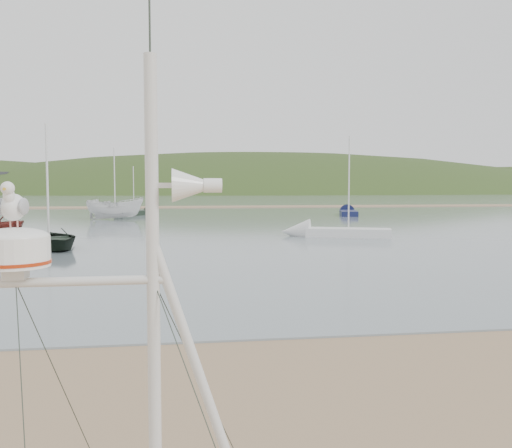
{
  "coord_description": "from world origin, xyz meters",
  "views": [
    {
      "loc": [
        1.14,
        -6.09,
        2.96
      ],
      "look_at": [
        2.16,
        1.0,
        2.46
      ],
      "focal_mm": 38.0,
      "sensor_mm": 36.0,
      "label": 1
    }
  ],
  "objects": [
    {
      "name": "boat_dark",
      "position": [
        -4.84,
        20.1,
        2.41
      ],
      "size": [
        3.44,
        2.48,
        4.74
      ],
      "primitive_type": "imported",
      "rotation": [
        0.0,
        0.0,
        0.5
      ],
      "color": "black",
      "rests_on": "water"
    },
    {
      "name": "mast_rig",
      "position": [
        0.89,
        -2.03,
        1.15
      ],
      "size": [
        2.12,
        2.26,
        4.78
      ],
      "color": "silver",
      "rests_on": "ground"
    },
    {
      "name": "boat_white",
      "position": [
        -4.38,
        42.85,
        2.53
      ],
      "size": [
        1.94,
        1.89,
        4.98
      ],
      "primitive_type": "imported",
      "rotation": [
        0.0,
        0.0,
        1.56
      ],
      "color": "silver",
      "rests_on": "water"
    },
    {
      "name": "sailboat_white_near",
      "position": [
        9.36,
        24.51,
        0.3
      ],
      "size": [
        6.46,
        3.61,
        6.3
      ],
      "color": "silver",
      "rests_on": "ground"
    },
    {
      "name": "sailboat_blue_far",
      "position": [
        18.4,
        47.69,
        0.3
      ],
      "size": [
        3.16,
        6.72,
        6.5
      ],
      "color": "#11173E",
      "rests_on": "ground"
    },
    {
      "name": "hill_ridge",
      "position": [
        18.52,
        235.0,
        -19.7
      ],
      "size": [
        620.0,
        180.0,
        80.0
      ],
      "color": "#243716",
      "rests_on": "ground"
    },
    {
      "name": "sailboat_dark_mid",
      "position": [
        -2.43,
        50.05,
        0.3
      ],
      "size": [
        4.59,
        4.66,
        5.29
      ],
      "color": "black",
      "rests_on": "ground"
    },
    {
      "name": "sandbar",
      "position": [
        0.0,
        70.0,
        0.07
      ],
      "size": [
        560.0,
        7.0,
        0.07
      ],
      "primitive_type": "cube",
      "color": "#876A4E",
      "rests_on": "water"
    },
    {
      "name": "far_cottages",
      "position": [
        3.0,
        196.0,
        4.0
      ],
      "size": [
        294.4,
        6.3,
        8.0
      ],
      "color": "beige",
      "rests_on": "ground"
    },
    {
      "name": "boat_red",
      "position": [
        -8.72,
        26.95,
        1.6
      ],
      "size": [
        3.1,
        2.48,
        3.13
      ],
      "primitive_type": "imported",
      "rotation": [
        0.0,
        0.0,
        -0.35
      ],
      "color": "maroon",
      "rests_on": "water"
    },
    {
      "name": "water",
      "position": [
        0.0,
        132.0,
        0.02
      ],
      "size": [
        560.0,
        256.0,
        0.04
      ],
      "primitive_type": "cube",
      "color": "slate",
      "rests_on": "ground"
    }
  ]
}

